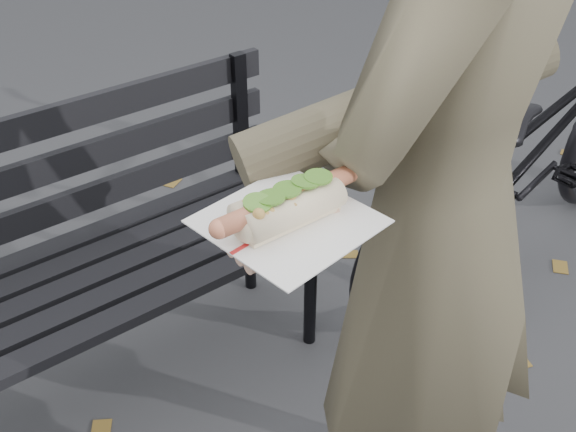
# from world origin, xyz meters

# --- Properties ---
(park_bench) EXTENTS (1.50, 0.44, 0.88)m
(park_bench) POSITION_xyz_m (-0.01, 0.88, 0.52)
(park_bench) COLOR black
(park_bench) RESTS_ON ground
(bicycle) EXTENTS (1.78, 0.71, 0.91)m
(bicycle) POSITION_xyz_m (1.59, 0.56, 0.46)
(bicycle) COLOR black
(bicycle) RESTS_ON ground
(person) EXTENTS (0.75, 0.59, 1.82)m
(person) POSITION_xyz_m (0.49, 0.05, 0.91)
(person) COLOR brown
(person) RESTS_ON ground
(held_hotdog) EXTENTS (0.63, 0.30, 0.20)m
(held_hotdog) POSITION_xyz_m (0.28, 0.03, 1.18)
(held_hotdog) COLOR brown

